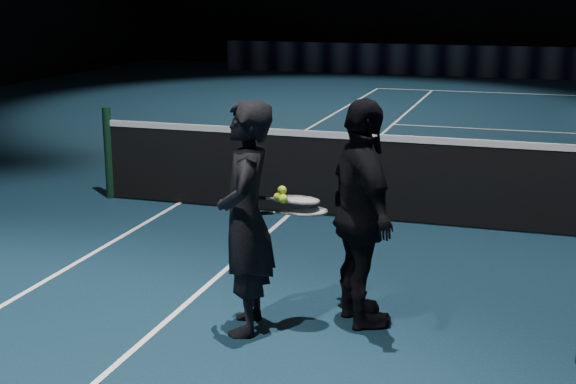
# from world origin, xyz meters

# --- Properties ---
(net_post_left) EXTENTS (0.10, 0.10, 1.10)m
(net_post_left) POSITION_xyz_m (-6.40, 0.00, 0.55)
(net_post_left) COLOR black
(net_post_left) RESTS_ON floor
(player_a) EXTENTS (0.54, 0.70, 1.70)m
(player_a) POSITION_xyz_m (-3.48, -3.14, 0.85)
(player_a) COLOR black
(player_a) RESTS_ON floor
(player_b) EXTENTS (0.89, 1.06, 1.70)m
(player_b) POSITION_xyz_m (-2.71, -2.78, 0.85)
(player_b) COLOR black
(player_b) RESTS_ON floor
(racket_lower) EXTENTS (0.71, 0.49, 0.03)m
(racket_lower) POSITION_xyz_m (-3.07, -2.95, 0.89)
(racket_lower) COLOR black
(racket_lower) RESTS_ON player_a
(racket_upper) EXTENTS (0.70, 0.52, 0.10)m
(racket_upper) POSITION_xyz_m (-3.13, -2.94, 0.96)
(racket_upper) COLOR black
(racket_upper) RESTS_ON player_b
(tennis_balls) EXTENTS (0.12, 0.10, 0.12)m
(tennis_balls) POSITION_xyz_m (-3.25, -3.03, 1.01)
(tennis_balls) COLOR #C1D62D
(tennis_balls) RESTS_ON racket_upper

